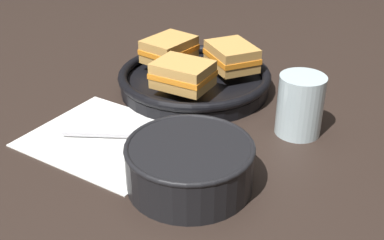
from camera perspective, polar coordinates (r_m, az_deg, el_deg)
name	(u,v)px	position (r m, az deg, el deg)	size (l,w,h in m)	color
ground_plane	(158,142)	(0.79, -4.07, -2.58)	(4.00, 4.00, 0.00)	black
napkin	(107,138)	(0.80, -10.01, -2.10)	(0.26, 0.22, 0.00)	white
soup_bowl	(190,162)	(0.67, -0.29, -5.04)	(0.18, 0.18, 0.07)	black
spoon	(138,136)	(0.79, -6.37, -1.87)	(0.16, 0.11, 0.01)	#B7B7BC
skillet	(195,80)	(0.95, 0.30, 4.75)	(0.30, 0.30, 0.04)	black
sandwich_near_left	(232,56)	(0.95, 4.72, 7.56)	(0.13, 0.12, 0.05)	#C18E47
sandwich_near_right	(169,49)	(0.98, -2.73, 8.37)	(0.08, 0.10, 0.05)	#C18E47
sandwich_far_left	(183,74)	(0.87, -1.09, 5.43)	(0.11, 0.09, 0.05)	#C18E47
drinking_glass	(300,105)	(0.81, 12.69, 1.73)	(0.08, 0.08, 0.10)	silver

